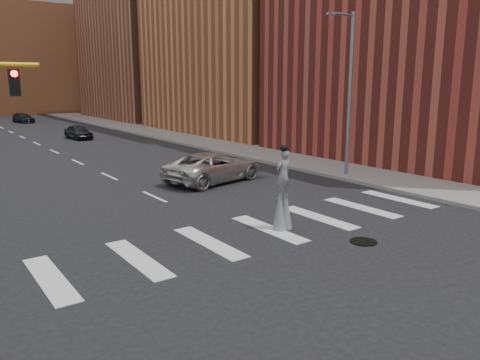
{
  "coord_description": "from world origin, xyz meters",
  "views": [
    {
      "loc": [
        -9.15,
        -11.84,
        5.32
      ],
      "look_at": [
        0.85,
        2.2,
        1.7
      ],
      "focal_mm": 35.0,
      "sensor_mm": 36.0,
      "label": 1
    }
  ],
  "objects": [
    {
      "name": "building_backdrop",
      "position": [
        6.0,
        78.0,
        9.0
      ],
      "size": [
        26.0,
        14.0,
        18.0
      ],
      "primitive_type": "cube",
      "color": "#C0683C",
      "rests_on": "ground"
    },
    {
      "name": "car_near",
      "position": [
        4.07,
        33.21,
        0.67
      ],
      "size": [
        1.93,
        4.07,
        1.34
      ],
      "primitive_type": "imported",
      "rotation": [
        0.0,
        0.0,
        0.09
      ],
      "color": "black",
      "rests_on": "ground"
    },
    {
      "name": "suv_crossing",
      "position": [
        4.17,
        9.31,
        0.81
      ],
      "size": [
        6.24,
        3.87,
        1.61
      ],
      "primitive_type": "imported",
      "rotation": [
        0.0,
        0.0,
        1.79
      ],
      "color": "beige",
      "rests_on": "ground"
    },
    {
      "name": "building_mid",
      "position": [
        22.0,
        30.0,
        12.0
      ],
      "size": [
        16.0,
        22.0,
        24.0
      ],
      "primitive_type": "cube",
      "color": "#C0683C",
      "rests_on": "ground"
    },
    {
      "name": "ground_plane",
      "position": [
        0.0,
        0.0,
        0.0
      ],
      "size": [
        160.0,
        160.0,
        0.0
      ],
      "primitive_type": "plane",
      "color": "black",
      "rests_on": "ground"
    },
    {
      "name": "streetlight",
      "position": [
        10.9,
        6.0,
        4.9
      ],
      "size": [
        2.05,
        0.2,
        9.0
      ],
      "color": "slate",
      "rests_on": "ground"
    },
    {
      "name": "car_far",
      "position": [
        3.64,
        56.0,
        0.62
      ],
      "size": [
        2.44,
        4.52,
        1.24
      ],
      "primitive_type": "imported",
      "rotation": [
        0.0,
        0.0,
        0.17
      ],
      "color": "black",
      "rests_on": "ground"
    },
    {
      "name": "manhole",
      "position": [
        3.0,
        -2.0,
        0.02
      ],
      "size": [
        0.9,
        0.9,
        0.04
      ],
      "primitive_type": "cylinder",
      "color": "black",
      "rests_on": "ground"
    },
    {
      "name": "building_far",
      "position": [
        22.0,
        54.0,
        10.0
      ],
      "size": [
        16.0,
        22.0,
        20.0
      ],
      "primitive_type": "cube",
      "color": "#995238",
      "rests_on": "ground"
    },
    {
      "name": "sidewalk_right",
      "position": [
        12.5,
        25.0,
        0.09
      ],
      "size": [
        5.0,
        90.0,
        0.18
      ],
      "primitive_type": "cube",
      "color": "slate",
      "rests_on": "ground"
    },
    {
      "name": "stilt_performer",
      "position": [
        1.69,
        0.7,
        1.26
      ],
      "size": [
        0.84,
        0.56,
        3.14
      ],
      "rotation": [
        0.0,
        0.0,
        3.27
      ],
      "color": "black",
      "rests_on": "ground"
    }
  ]
}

